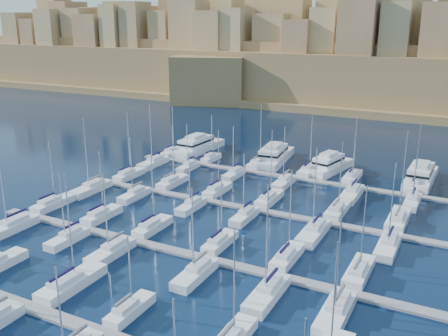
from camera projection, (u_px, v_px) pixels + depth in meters
The scene contains 48 objects.
ground at pixel (236, 230), 86.86m from camera, with size 600.00×600.00×0.00m, color black.
pontoon_near at pixel (107, 335), 57.89m from camera, with size 84.00×2.00×0.40m, color slate.
pontoon_mid_near at pixel (201, 258), 76.60m from camera, with size 84.00×2.00×0.40m, color slate.
pontoon_mid_far at pixel (259, 210), 95.31m from camera, with size 84.00×2.00×0.40m, color slate.
pontoon_far at pixel (297, 179), 114.02m from camera, with size 84.00×2.00×0.40m, color slate.
sailboat_2 at pixel (71, 283), 68.16m from camera, with size 3.27×10.89×16.61m.
sailboat_3 at pixel (130, 310), 62.01m from camera, with size 2.34×7.78×10.80m.
sailboat_12 at pixel (53, 204), 97.20m from camera, with size 2.78×9.28×13.48m.
sailboat_13 at pixel (102, 215), 91.59m from camera, with size 2.66×8.86×13.01m.
sailboat_14 at pixel (152, 226), 86.60m from camera, with size 2.65×8.84×13.99m.
sailboat_15 at pixel (220, 242), 80.63m from camera, with size 2.56×8.55×12.35m.
sailboat_16 at pixel (287, 256), 75.74m from camera, with size 2.67×8.91×14.66m.
sailboat_17 at pixel (359, 272), 71.26m from camera, with size 2.85×9.51×13.88m.
sailboat_18 at pixel (11, 227), 86.34m from camera, with size 3.19×10.63×15.30m.
sailboat_19 at pixel (68, 238), 82.03m from camera, with size 2.49×8.29×12.41m.
sailboat_20 at pixel (111, 251), 77.39m from camera, with size 2.81×9.37×14.14m.
sailboat_21 at pixel (196, 273), 70.77m from camera, with size 2.79×9.29×14.05m.
sailboat_22 at pixel (267, 293), 65.60m from camera, with size 3.00×9.99×16.36m.
sailboat_23 at pixel (336, 312), 61.43m from camera, with size 3.09×10.29×15.14m.
sailboat_24 at pixel (129, 175), 115.04m from camera, with size 2.68×8.92×15.37m.
sailboat_25 at pixel (172, 182), 110.02m from camera, with size 2.79×9.29×13.67m.
sailboat_26 at pixel (217, 190), 104.89m from camera, with size 2.68×8.94×13.83m.
sailboat_27 at pixel (269, 199), 99.89m from camera, with size 2.79×9.30×15.05m.
sailboat_28 at pixel (337, 210), 93.96m from camera, with size 2.87×9.57×14.11m.
sailboat_29 at pixel (398, 219), 89.66m from camera, with size 3.23×10.78×17.30m.
sailboat_30 at pixel (91, 188), 105.78m from camera, with size 3.15×10.48×16.37m.
sailboat_31 at pixel (134, 195), 102.03m from camera, with size 2.51×8.36×13.31m.
sailboat_32 at pixel (191, 206), 96.13m from camera, with size 2.48×8.26×12.02m.
sailboat_33 at pixel (245, 216), 91.14m from camera, with size 2.49×8.29×12.93m.
sailboat_34 at pixel (314, 232), 84.24m from camera, with size 3.20×10.68×15.94m.
sailboat_35 at pixel (388, 246), 79.20m from camera, with size 3.00×9.98×15.06m.
sailboat_36 at pixel (172, 152), 134.37m from camera, with size 2.46×8.20×13.32m.
sailboat_37 at pixel (211, 158), 128.75m from camera, with size 2.23×7.42×12.12m.
sailboat_38 at pixel (259, 163), 124.11m from camera, with size 3.00×10.00×16.04m.
sailboat_39 at pixel (309, 170), 118.40m from camera, with size 2.96×9.85×14.01m.
sailboat_40 at pixel (352, 177), 113.57m from camera, with size 2.75×9.17×14.34m.
sailboat_41 at pixel (414, 185), 107.75m from camera, with size 2.78×9.28×15.04m.
sailboat_42 at pixel (153, 163), 124.51m from camera, with size 2.99×9.96×15.84m.
sailboat_43 at pixel (189, 167), 121.24m from camera, with size 2.33×7.76×11.62m.
sailboat_44 at pixel (234, 174), 115.55m from camera, with size 2.49×8.29×12.46m.
sailboat_45 at pixel (284, 182), 109.77m from camera, with size 2.72×9.05×13.68m.
sailboat_46 at pixel (352, 194), 102.64m from camera, with size 3.08×10.26×14.19m.
sailboat_47 at pixel (412, 202), 98.16m from camera, with size 2.60×8.67×12.27m.
motor_yacht_a at pixel (197, 146), 137.02m from camera, with size 6.96×19.52×5.25m.
motor_yacht_b at pixel (274, 156), 127.20m from camera, with size 7.89×19.93×5.25m.
motor_yacht_c at pixel (329, 165), 119.19m from camera, with size 7.84×16.44×5.25m.
motor_yacht_d at pixel (421, 176), 111.04m from camera, with size 5.80×18.03×5.25m.
fortified_city at pixel (393, 68), 214.69m from camera, with size 460.00×108.95×59.52m.
Camera 1 is at (34.86, -71.99, 35.62)m, focal length 40.00 mm.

